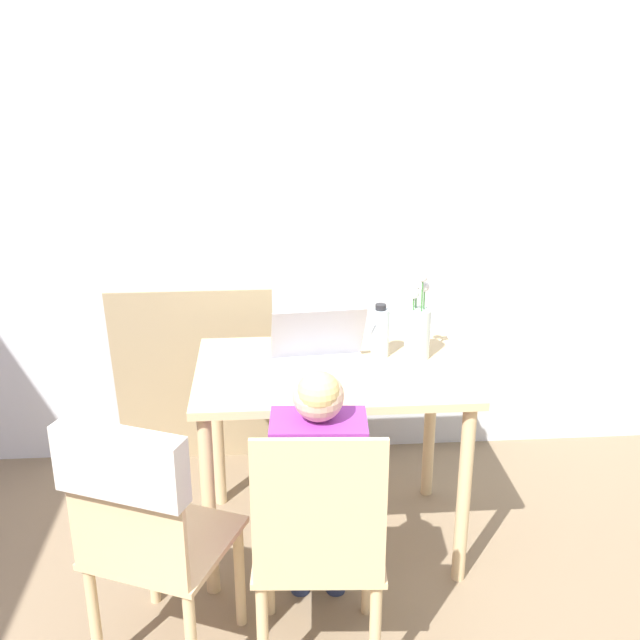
{
  "coord_description": "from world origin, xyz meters",
  "views": [
    {
      "loc": [
        -0.09,
        -1.09,
        1.88
      ],
      "look_at": [
        0.11,
        1.5,
        0.93
      ],
      "focal_mm": 42.0,
      "sensor_mm": 36.0,
      "label": 1
    }
  ],
  "objects_px": {
    "chair_occupied": "(319,548)",
    "laptop": "(320,354)",
    "flower_vase": "(417,329)",
    "person_seated": "(318,480)",
    "chair_spare": "(140,513)",
    "water_bottle": "(380,332)"
  },
  "relations": [
    {
      "from": "laptop",
      "to": "flower_vase",
      "type": "distance_m",
      "value": 0.39
    },
    {
      "from": "flower_vase",
      "to": "laptop",
      "type": "bearing_deg",
      "value": -169.99
    },
    {
      "from": "laptop",
      "to": "chair_spare",
      "type": "bearing_deg",
      "value": -135.85
    },
    {
      "from": "laptop",
      "to": "water_bottle",
      "type": "height_order",
      "value": "laptop"
    },
    {
      "from": "flower_vase",
      "to": "water_bottle",
      "type": "bearing_deg",
      "value": 172.19
    },
    {
      "from": "water_bottle",
      "to": "chair_occupied",
      "type": "bearing_deg",
      "value": -110.91
    },
    {
      "from": "flower_vase",
      "to": "water_bottle",
      "type": "xyz_separation_m",
      "value": [
        -0.14,
        0.02,
        -0.02
      ]
    },
    {
      "from": "chair_spare",
      "to": "flower_vase",
      "type": "relative_size",
      "value": 2.62
    },
    {
      "from": "flower_vase",
      "to": "water_bottle",
      "type": "relative_size",
      "value": 1.63
    },
    {
      "from": "chair_occupied",
      "to": "chair_spare",
      "type": "xyz_separation_m",
      "value": [
        -0.53,
        0.01,
        0.15
      ]
    },
    {
      "from": "chair_spare",
      "to": "chair_occupied",
      "type": "bearing_deg",
      "value": -157.49
    },
    {
      "from": "person_seated",
      "to": "laptop",
      "type": "height_order",
      "value": "person_seated"
    },
    {
      "from": "chair_spare",
      "to": "laptop",
      "type": "distance_m",
      "value": 0.91
    },
    {
      "from": "laptop",
      "to": "flower_vase",
      "type": "relative_size",
      "value": 1.08
    },
    {
      "from": "chair_occupied",
      "to": "laptop",
      "type": "relative_size",
      "value": 2.4
    },
    {
      "from": "person_seated",
      "to": "flower_vase",
      "type": "bearing_deg",
      "value": -120.59
    },
    {
      "from": "chair_occupied",
      "to": "person_seated",
      "type": "relative_size",
      "value": 0.88
    },
    {
      "from": "chair_occupied",
      "to": "laptop",
      "type": "distance_m",
      "value": 0.77
    },
    {
      "from": "chair_occupied",
      "to": "water_bottle",
      "type": "xyz_separation_m",
      "value": [
        0.29,
        0.77,
        0.4
      ]
    },
    {
      "from": "person_seated",
      "to": "flower_vase",
      "type": "relative_size",
      "value": 2.93
    },
    {
      "from": "chair_spare",
      "to": "flower_vase",
      "type": "height_order",
      "value": "flower_vase"
    },
    {
      "from": "chair_occupied",
      "to": "water_bottle",
      "type": "bearing_deg",
      "value": -107.07
    }
  ]
}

